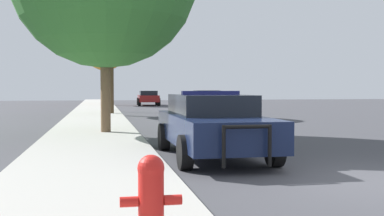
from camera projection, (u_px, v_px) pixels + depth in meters
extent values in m
cube|color=#A3A099|center=(86.00, 191.00, 7.17)|extent=(3.00, 110.00, 0.13)
cube|color=#141E3D|center=(213.00, 129.00, 11.04)|extent=(1.91, 4.89, 0.64)
cube|color=black|center=(210.00, 105.00, 11.26)|extent=(1.64, 2.54, 0.46)
cylinder|color=black|center=(275.00, 150.00, 9.75)|extent=(0.24, 0.70, 0.69)
cylinder|color=black|center=(185.00, 152.00, 9.39)|extent=(0.24, 0.70, 0.69)
cylinder|color=black|center=(233.00, 135.00, 12.72)|extent=(0.24, 0.70, 0.69)
cylinder|color=black|center=(164.00, 137.00, 12.36)|extent=(0.24, 0.70, 0.69)
cylinder|color=black|center=(270.00, 146.00, 8.62)|extent=(0.07, 0.07, 0.76)
cylinder|color=black|center=(224.00, 147.00, 8.45)|extent=(0.07, 0.07, 0.76)
cylinder|color=black|center=(247.00, 127.00, 8.52)|extent=(0.90, 0.07, 0.07)
cube|color=navy|center=(211.00, 93.00, 11.24)|extent=(1.36, 0.21, 0.09)
cube|color=navy|center=(253.00, 127.00, 11.22)|extent=(0.02, 3.51, 0.18)
cylinder|color=red|center=(151.00, 208.00, 4.52)|extent=(0.24, 0.24, 0.69)
sphere|color=red|center=(151.00, 168.00, 4.50)|extent=(0.26, 0.26, 0.26)
cylinder|color=red|center=(129.00, 202.00, 4.48)|extent=(0.17, 0.10, 0.10)
cylinder|color=red|center=(173.00, 200.00, 4.55)|extent=(0.17, 0.10, 0.10)
cylinder|color=#424247|center=(108.00, 69.00, 32.32)|extent=(0.16, 0.16, 5.53)
cylinder|color=#424247|center=(134.00, 30.00, 32.54)|extent=(3.54, 0.11, 0.11)
cube|color=black|center=(160.00, 37.00, 32.90)|extent=(0.30, 0.24, 0.90)
sphere|color=red|center=(160.00, 33.00, 32.76)|extent=(0.20, 0.20, 0.20)
sphere|color=orange|center=(160.00, 37.00, 32.77)|extent=(0.20, 0.20, 0.20)
sphere|color=green|center=(160.00, 42.00, 32.78)|extent=(0.20, 0.20, 0.20)
cube|color=maroon|center=(148.00, 98.00, 43.84)|extent=(1.91, 4.21, 0.58)
cube|color=black|center=(148.00, 93.00, 43.62)|extent=(1.59, 2.21, 0.41)
cylinder|color=black|center=(138.00, 101.00, 44.99)|extent=(0.26, 0.69, 0.68)
cylinder|color=black|center=(157.00, 101.00, 45.25)|extent=(0.26, 0.69, 0.68)
cylinder|color=black|center=(139.00, 102.00, 42.45)|extent=(0.26, 0.69, 0.68)
cylinder|color=black|center=(159.00, 102.00, 42.72)|extent=(0.26, 0.69, 0.68)
cube|color=slate|center=(207.00, 102.00, 32.71)|extent=(2.03, 4.32, 0.57)
cube|color=black|center=(207.00, 94.00, 32.90)|extent=(1.65, 2.28, 0.50)
cylinder|color=black|center=(223.00, 107.00, 31.54)|extent=(0.28, 0.73, 0.71)
cylinder|color=black|center=(197.00, 107.00, 31.32)|extent=(0.28, 0.73, 0.71)
cylinder|color=black|center=(216.00, 105.00, 34.13)|extent=(0.28, 0.73, 0.71)
cylinder|color=black|center=(192.00, 105.00, 33.91)|extent=(0.28, 0.73, 0.71)
cylinder|color=brown|center=(105.00, 79.00, 16.07)|extent=(0.33, 0.33, 3.55)
cylinder|color=brown|center=(105.00, 82.00, 44.02)|extent=(0.35, 0.35, 3.93)
sphere|color=#B77F28|center=(105.00, 49.00, 43.89)|extent=(3.87, 3.87, 3.87)
cylinder|color=#4C3823|center=(111.00, 79.00, 27.88)|extent=(0.36, 0.36, 3.97)
sphere|color=#4C8E38|center=(110.00, 20.00, 27.73)|extent=(5.24, 5.24, 5.24)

